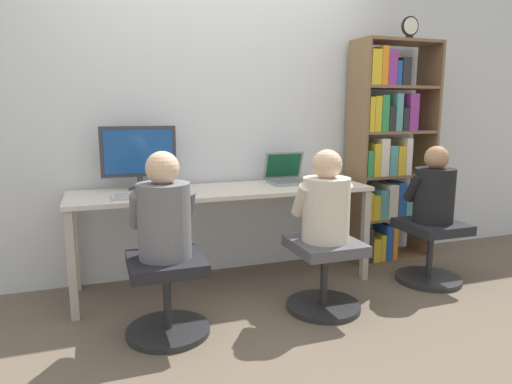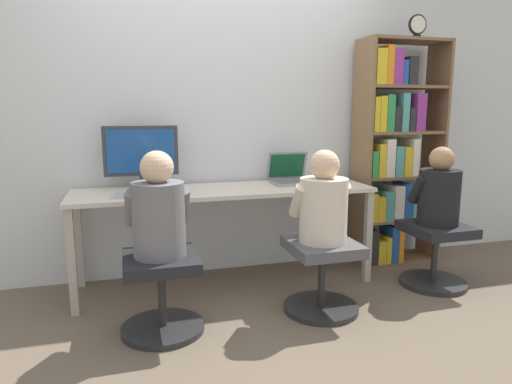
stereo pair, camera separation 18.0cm
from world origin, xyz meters
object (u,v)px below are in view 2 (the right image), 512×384
Objects in this scene: laptop at (291,177)px; person_near_shelf at (439,192)px; office_chair_right at (322,271)px; office_chair_left at (162,289)px; keyboard at (143,194)px; person_at_laptop at (323,203)px; desk_clock at (417,25)px; bookshelf at (392,157)px; desktop_monitor at (141,155)px; office_chair_side at (435,251)px; person_at_monitor at (159,212)px.

person_near_shelf is at bearing -30.41° from laptop.
office_chair_left is at bearing -179.94° from office_chair_right.
office_chair_left is at bearing -145.88° from laptop.
keyboard reaches higher than office_chair_right.
office_chair_left is 1.12m from person_at_laptop.
office_chair_right is at bearing -90.00° from person_at_laptop.
bookshelf is at bearing 147.23° from desk_clock.
desktop_monitor is at bearing 176.51° from desk_clock.
desktop_monitor is 1.63× the size of laptop.
office_chair_side is at bearing 9.82° from office_chair_right.
desk_clock reaches higher than desktop_monitor.
desktop_monitor is at bearing 163.30° from office_chair_side.
person_near_shelf reaches higher than laptop.
person_at_monitor is 2.52m from desk_clock.
office_chair_left is (0.06, -0.51, -0.48)m from keyboard.
office_chair_left is (0.05, -0.80, -0.72)m from desktop_monitor.
desk_clock reaches higher than bookshelf.
keyboard is 1.20m from person_at_laptop.
desktop_monitor is 1.15m from laptop.
laptop is 1.21m from office_chair_side.
bookshelf reaches higher than desktop_monitor.
person_at_monitor is 2.08m from office_chair_side.
laptop is 0.66× the size of office_chair_side.
office_chair_side is at bearing -90.00° from person_near_shelf.
person_at_monitor is at bearing -146.04° from laptop.
laptop is at bearing -3.29° from desktop_monitor.
desktop_monitor is at bearing 93.84° from office_chair_left.
bookshelf is at bearing 94.41° from person_near_shelf.
person_near_shelf reaches higher than office_chair_right.
desktop_monitor reaches higher than office_chair_side.
office_chair_side is (2.08, -0.62, -0.72)m from desktop_monitor.
keyboard is at bearing 170.95° from office_chair_side.
person_at_laptop is 1.11m from office_chair_side.
desktop_monitor reaches higher than office_chair_right.
bookshelf reaches higher than keyboard.
desk_clock is at bearing -3.49° from desktop_monitor.
keyboard is 0.69× the size of person_at_laptop.
desktop_monitor is 2.28m from office_chair_side.
desktop_monitor is 3.05× the size of desk_clock.
desktop_monitor is 1.08× the size of office_chair_right.
desktop_monitor is 0.87× the size of person_at_monitor.
office_chair_left is at bearing -162.40° from desk_clock.
office_chair_right is at bearing -142.19° from bookshelf.
laptop is at bearing 85.72° from person_at_laptop.
desk_clock reaches higher than office_chair_left.
office_chair_left is 2.03m from office_chair_side.
office_chair_side is at bearing -30.60° from laptop.
laptop is 0.90m from office_chair_right.
desk_clock is at bearing 4.23° from keyboard.
keyboard is at bearing 96.84° from office_chair_left.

